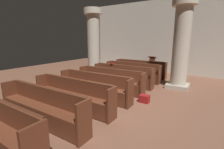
{
  "coord_description": "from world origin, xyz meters",
  "views": [
    {
      "loc": [
        2.74,
        -4.4,
        2.12
      ],
      "look_at": [
        -0.59,
        0.83,
        0.75
      ],
      "focal_mm": 25.76,
      "sensor_mm": 36.0,
      "label": 1
    }
  ],
  "objects_px": {
    "pillar_far_side": "(94,42)",
    "kneeler_box_red": "(144,99)",
    "pillar_aisle_side": "(181,43)",
    "hymn_book": "(112,64)",
    "pew_row_5": "(73,93)",
    "pew_row_4": "(94,85)",
    "pew_row_0": "(140,68)",
    "pew_row_1": "(132,71)",
    "pew_row_2": "(123,75)",
    "pew_row_6": "(42,105)",
    "pew_row_3": "(110,79)",
    "lectern": "(152,66)"
  },
  "relations": [
    {
      "from": "pillar_far_side",
      "to": "kneeler_box_red",
      "type": "bearing_deg",
      "value": -29.23
    },
    {
      "from": "pillar_aisle_side",
      "to": "hymn_book",
      "type": "relative_size",
      "value": 17.84
    },
    {
      "from": "kneeler_box_red",
      "to": "pillar_aisle_side",
      "type": "bearing_deg",
      "value": 75.64
    },
    {
      "from": "pew_row_5",
      "to": "kneeler_box_red",
      "type": "xyz_separation_m",
      "value": [
        1.68,
        1.66,
        -0.36
      ]
    },
    {
      "from": "pew_row_4",
      "to": "pillar_aisle_side",
      "type": "relative_size",
      "value": 0.79
    },
    {
      "from": "pew_row_0",
      "to": "pew_row_4",
      "type": "xyz_separation_m",
      "value": [
        0.0,
        -4.23,
        0.0
      ]
    },
    {
      "from": "pillar_aisle_side",
      "to": "hymn_book",
      "type": "bearing_deg",
      "value": -166.51
    },
    {
      "from": "pew_row_0",
      "to": "pew_row_5",
      "type": "bearing_deg",
      "value": -90.0
    },
    {
      "from": "pew_row_4",
      "to": "kneeler_box_red",
      "type": "relative_size",
      "value": 9.07
    },
    {
      "from": "pew_row_1",
      "to": "pew_row_2",
      "type": "distance_m",
      "value": 1.06
    },
    {
      "from": "pew_row_1",
      "to": "hymn_book",
      "type": "distance_m",
      "value": 1.19
    },
    {
      "from": "pew_row_2",
      "to": "pillar_far_side",
      "type": "bearing_deg",
      "value": 162.91
    },
    {
      "from": "kneeler_box_red",
      "to": "pew_row_2",
      "type": "bearing_deg",
      "value": 138.11
    },
    {
      "from": "pew_row_6",
      "to": "hymn_book",
      "type": "height_order",
      "value": "hymn_book"
    },
    {
      "from": "pew_row_4",
      "to": "pew_row_5",
      "type": "height_order",
      "value": "same"
    },
    {
      "from": "pew_row_3",
      "to": "pillar_far_side",
      "type": "distance_m",
      "value": 3.2
    },
    {
      "from": "pew_row_3",
      "to": "pew_row_4",
      "type": "xyz_separation_m",
      "value": [
        0.0,
        -1.06,
        0.0
      ]
    },
    {
      "from": "hymn_book",
      "to": "pew_row_2",
      "type": "bearing_deg",
      "value": -15.63
    },
    {
      "from": "pew_row_5",
      "to": "lectern",
      "type": "relative_size",
      "value": 2.72
    },
    {
      "from": "pew_row_4",
      "to": "lectern",
      "type": "xyz_separation_m",
      "value": [
        0.27,
        5.47,
        -0.04
      ]
    },
    {
      "from": "pillar_aisle_side",
      "to": "pew_row_5",
      "type": "bearing_deg",
      "value": -119.43
    },
    {
      "from": "pew_row_2",
      "to": "kneeler_box_red",
      "type": "relative_size",
      "value": 9.07
    },
    {
      "from": "pew_row_4",
      "to": "pew_row_6",
      "type": "distance_m",
      "value": 2.12
    },
    {
      "from": "pew_row_0",
      "to": "pew_row_2",
      "type": "relative_size",
      "value": 1.0
    },
    {
      "from": "pew_row_2",
      "to": "pew_row_3",
      "type": "distance_m",
      "value": 1.06
    },
    {
      "from": "kneeler_box_red",
      "to": "hymn_book",
      "type": "bearing_deg",
      "value": 144.27
    },
    {
      "from": "pew_row_0",
      "to": "pillar_aisle_side",
      "type": "relative_size",
      "value": 0.79
    },
    {
      "from": "pew_row_2",
      "to": "pew_row_3",
      "type": "bearing_deg",
      "value": -90.0
    },
    {
      "from": "pew_row_2",
      "to": "hymn_book",
      "type": "relative_size",
      "value": 14.08
    },
    {
      "from": "pillar_far_side",
      "to": "pillar_aisle_side",
      "type": "bearing_deg",
      "value": 2.68
    },
    {
      "from": "pillar_aisle_side",
      "to": "pillar_far_side",
      "type": "height_order",
      "value": "same"
    },
    {
      "from": "pillar_far_side",
      "to": "lectern",
      "type": "bearing_deg",
      "value": 46.49
    },
    {
      "from": "pew_row_5",
      "to": "kneeler_box_red",
      "type": "distance_m",
      "value": 2.4
    },
    {
      "from": "kneeler_box_red",
      "to": "lectern",
      "type": "bearing_deg",
      "value": 106.16
    },
    {
      "from": "pew_row_6",
      "to": "pew_row_1",
      "type": "bearing_deg",
      "value": 90.0
    },
    {
      "from": "pillar_aisle_side",
      "to": "pew_row_4",
      "type": "bearing_deg",
      "value": -127.3
    },
    {
      "from": "pew_row_2",
      "to": "pillar_far_side",
      "type": "relative_size",
      "value": 0.79
    },
    {
      "from": "pillar_far_side",
      "to": "lectern",
      "type": "distance_m",
      "value": 3.96
    },
    {
      "from": "pew_row_4",
      "to": "pew_row_5",
      "type": "xyz_separation_m",
      "value": [
        0.0,
        -1.06,
        0.0
      ]
    },
    {
      "from": "pew_row_3",
      "to": "pew_row_6",
      "type": "bearing_deg",
      "value": -90.0
    },
    {
      "from": "pew_row_2",
      "to": "pew_row_5",
      "type": "height_order",
      "value": "same"
    },
    {
      "from": "pew_row_5",
      "to": "pew_row_6",
      "type": "distance_m",
      "value": 1.06
    },
    {
      "from": "hymn_book",
      "to": "pew_row_1",
      "type": "bearing_deg",
      "value": 51.9
    },
    {
      "from": "pew_row_5",
      "to": "pew_row_3",
      "type": "bearing_deg",
      "value": 90.0
    },
    {
      "from": "lectern",
      "to": "hymn_book",
      "type": "bearing_deg",
      "value": -106.79
    },
    {
      "from": "pew_row_4",
      "to": "pillar_far_side",
      "type": "height_order",
      "value": "pillar_far_side"
    },
    {
      "from": "pew_row_6",
      "to": "pew_row_4",
      "type": "bearing_deg",
      "value": 90.0
    },
    {
      "from": "pew_row_1",
      "to": "kneeler_box_red",
      "type": "height_order",
      "value": "pew_row_1"
    },
    {
      "from": "pew_row_0",
      "to": "pillar_far_side",
      "type": "bearing_deg",
      "value": -147.71
    },
    {
      "from": "pew_row_0",
      "to": "pillar_aisle_side",
      "type": "xyz_separation_m",
      "value": [
        2.3,
        -1.21,
        1.45
      ]
    }
  ]
}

